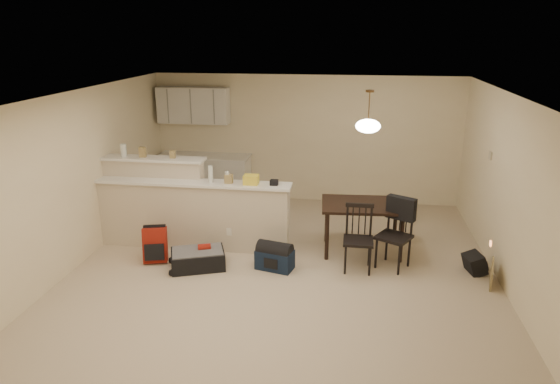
% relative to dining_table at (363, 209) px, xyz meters
% --- Properties ---
extents(room, '(7.00, 7.02, 2.50)m').
position_rel_dining_table_xyz_m(room, '(-1.13, -1.11, 0.56)').
color(room, beige).
rests_on(room, ground).
extents(breakfast_bar, '(3.08, 0.58, 1.39)m').
position_rel_dining_table_xyz_m(breakfast_bar, '(-2.89, -0.13, -0.09)').
color(breakfast_bar, beige).
rests_on(breakfast_bar, ground).
extents(upper_cabinets, '(1.40, 0.34, 0.70)m').
position_rel_dining_table_xyz_m(upper_cabinets, '(-3.33, 2.21, 1.21)').
color(upper_cabinets, white).
rests_on(upper_cabinets, room).
extents(kitchen_counter, '(1.80, 0.60, 0.90)m').
position_rel_dining_table_xyz_m(kitchen_counter, '(-3.13, 2.08, -0.24)').
color(kitchen_counter, white).
rests_on(kitchen_counter, ground).
extents(thermostat, '(0.02, 0.12, 0.12)m').
position_rel_dining_table_xyz_m(thermostat, '(1.86, 0.44, 0.81)').
color(thermostat, beige).
rests_on(thermostat, room).
extents(jar, '(0.10, 0.10, 0.20)m').
position_rel_dining_table_xyz_m(jar, '(-3.80, 0.01, 0.80)').
color(jar, silver).
rests_on(jar, breakfast_bar).
extents(cereal_box, '(0.10, 0.07, 0.16)m').
position_rel_dining_table_xyz_m(cereal_box, '(-3.48, 0.01, 0.78)').
color(cereal_box, '#9D8551').
rests_on(cereal_box, breakfast_bar).
extents(small_box, '(0.08, 0.06, 0.12)m').
position_rel_dining_table_xyz_m(small_box, '(-2.99, 0.01, 0.76)').
color(small_box, '#9D8551').
rests_on(small_box, breakfast_bar).
extents(bottle_a, '(0.07, 0.07, 0.26)m').
position_rel_dining_table_xyz_m(bottle_a, '(-2.32, -0.21, 0.53)').
color(bottle_a, silver).
rests_on(bottle_a, breakfast_bar).
extents(bottle_b, '(0.06, 0.06, 0.18)m').
position_rel_dining_table_xyz_m(bottle_b, '(-2.07, -0.21, 0.49)').
color(bottle_b, silver).
rests_on(bottle_b, breakfast_bar).
extents(bag_lump, '(0.22, 0.18, 0.14)m').
position_rel_dining_table_xyz_m(bag_lump, '(-1.70, -0.21, 0.47)').
color(bag_lump, '#9D8551').
rests_on(bag_lump, breakfast_bar).
extents(pouch, '(0.12, 0.10, 0.08)m').
position_rel_dining_table_xyz_m(pouch, '(-1.35, -0.21, 0.44)').
color(pouch, '#9D8551').
rests_on(pouch, breakfast_bar).
extents(extra_item_x, '(0.10, 0.10, 0.11)m').
position_rel_dining_table_xyz_m(extra_item_x, '(-1.66, -0.21, 0.45)').
color(extra_item_x, '#9D8551').
rests_on(extra_item_x, breakfast_bar).
extents(extra_item_y, '(0.12, 0.10, 0.14)m').
position_rel_dining_table_xyz_m(extra_item_y, '(-2.04, -0.21, 0.46)').
color(extra_item_y, '#9D8551').
rests_on(extra_item_y, breakfast_bar).
extents(dining_table, '(1.31, 0.92, 0.79)m').
position_rel_dining_table_xyz_m(dining_table, '(0.00, 0.00, 0.00)').
color(dining_table, black).
rests_on(dining_table, ground).
extents(pendant_lamp, '(0.36, 0.36, 0.62)m').
position_rel_dining_table_xyz_m(pendant_lamp, '(-0.00, -0.00, 1.30)').
color(pendant_lamp, brown).
rests_on(pendant_lamp, room).
extents(dining_chair_near, '(0.42, 0.40, 0.96)m').
position_rel_dining_table_xyz_m(dining_chair_near, '(-0.07, -0.66, -0.21)').
color(dining_chair_near, black).
rests_on(dining_chair_near, ground).
extents(dining_chair_far, '(0.59, 0.58, 1.01)m').
position_rel_dining_table_xyz_m(dining_chair_far, '(0.44, -0.50, -0.19)').
color(dining_chair_far, black).
rests_on(dining_chair_far, ground).
extents(suitcase, '(0.88, 0.72, 0.26)m').
position_rel_dining_table_xyz_m(suitcase, '(-2.36, -0.91, -0.57)').
color(suitcase, black).
rests_on(suitcase, ground).
extents(red_backpack, '(0.39, 0.30, 0.52)m').
position_rel_dining_table_xyz_m(red_backpack, '(-3.05, -0.79, -0.44)').
color(red_backpack, maroon).
rests_on(red_backpack, ground).
extents(navy_duffel, '(0.58, 0.41, 0.29)m').
position_rel_dining_table_xyz_m(navy_duffel, '(-1.25, -0.79, -0.55)').
color(navy_duffel, '#111E36').
rests_on(navy_duffel, ground).
extents(black_daypack, '(0.29, 0.36, 0.28)m').
position_rel_dining_table_xyz_m(black_daypack, '(1.59, -0.50, -0.56)').
color(black_daypack, black).
rests_on(black_daypack, ground).
extents(cardboard_sheet, '(0.13, 0.42, 0.32)m').
position_rel_dining_table_xyz_m(cardboard_sheet, '(1.72, -0.88, -0.53)').
color(cardboard_sheet, '#9D8551').
rests_on(cardboard_sheet, ground).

